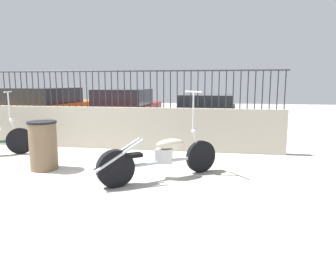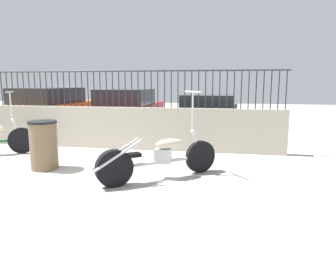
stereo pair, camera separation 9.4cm
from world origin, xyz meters
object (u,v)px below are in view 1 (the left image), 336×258
car_orange (49,108)px  car_red (125,110)px  motorcycle_silver (155,158)px  trash_bin (43,145)px  car_black (207,113)px

car_orange → car_red: (2.80, 0.09, -0.02)m
motorcycle_silver → trash_bin: bearing=134.9°
car_red → car_black: (2.81, 0.18, -0.06)m
motorcycle_silver → car_orange: bearing=96.5°
car_orange → car_black: (5.62, 0.27, -0.08)m
trash_bin → car_orange: (-2.72, 4.76, 0.26)m
trash_bin → car_orange: bearing=119.7°
motorcycle_silver → car_black: bearing=44.8°
car_orange → car_black: 5.62m
car_black → trash_bin: bearing=152.8°
motorcycle_silver → trash_bin: size_ratio=2.04×
motorcycle_silver → car_black: 5.35m
car_red → motorcycle_silver: bearing=-157.3°
car_red → car_orange: bearing=91.8°
car_orange → car_red: car_orange is taller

